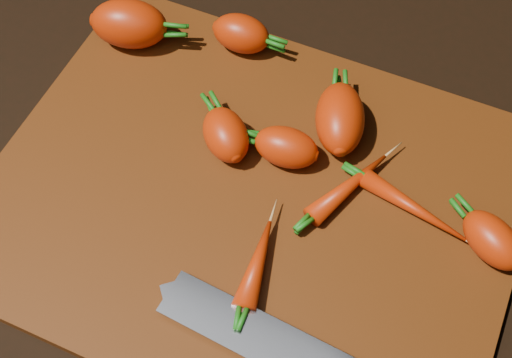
% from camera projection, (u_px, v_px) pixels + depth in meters
% --- Properties ---
extents(ground, '(2.00, 2.00, 0.01)m').
position_uv_depth(ground, '(252.00, 206.00, 0.70)').
color(ground, black).
extents(cutting_board, '(0.50, 0.40, 0.01)m').
position_uv_depth(cutting_board, '(252.00, 200.00, 0.69)').
color(cutting_board, '#59280B').
rests_on(cutting_board, ground).
extents(carrot_0, '(0.09, 0.07, 0.05)m').
position_uv_depth(carrot_0, '(129.00, 24.00, 0.76)').
color(carrot_0, '#C12600').
rests_on(carrot_0, cutting_board).
extents(carrot_1, '(0.07, 0.07, 0.04)m').
position_uv_depth(carrot_1, '(226.00, 135.00, 0.69)').
color(carrot_1, '#C12600').
rests_on(carrot_1, cutting_board).
extents(carrot_2, '(0.07, 0.09, 0.05)m').
position_uv_depth(carrot_2, '(340.00, 119.00, 0.70)').
color(carrot_2, '#C12600').
rests_on(carrot_2, cutting_board).
extents(carrot_3, '(0.07, 0.04, 0.04)m').
position_uv_depth(carrot_3, '(286.00, 147.00, 0.69)').
color(carrot_3, '#C12600').
rests_on(carrot_3, cutting_board).
extents(carrot_4, '(0.06, 0.04, 0.04)m').
position_uv_depth(carrot_4, '(241.00, 34.00, 0.76)').
color(carrot_4, '#C12600').
rests_on(carrot_4, cutting_board).
extents(carrot_5, '(0.08, 0.07, 0.04)m').
position_uv_depth(carrot_5, '(493.00, 240.00, 0.64)').
color(carrot_5, '#C12600').
rests_on(carrot_5, cutting_board).
extents(carrot_6, '(0.06, 0.10, 0.02)m').
position_uv_depth(carrot_6, '(349.00, 186.00, 0.68)').
color(carrot_6, '#C12600').
rests_on(carrot_6, cutting_board).
extents(carrot_7, '(0.11, 0.04, 0.02)m').
position_uv_depth(carrot_7, '(414.00, 208.00, 0.66)').
color(carrot_7, '#C12600').
rests_on(carrot_7, cutting_board).
extents(carrot_8, '(0.03, 0.09, 0.02)m').
position_uv_depth(carrot_8, '(257.00, 263.00, 0.63)').
color(carrot_8, '#C12600').
rests_on(carrot_8, cutting_board).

